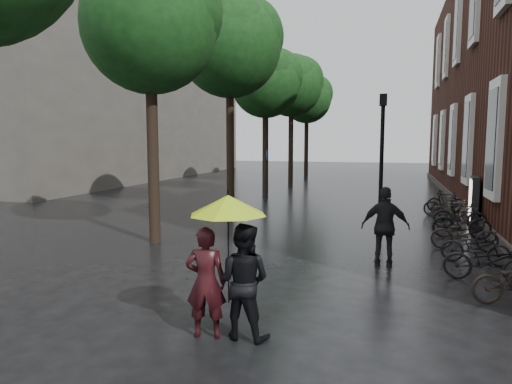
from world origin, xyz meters
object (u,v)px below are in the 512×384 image
at_px(pedestrian_walking, 385,227).
at_px(person_burgundy, 206,282).
at_px(parked_bicycles, 465,227).
at_px(person_black, 243,281).
at_px(ad_lightbox, 474,201).
at_px(lamp_post, 382,150).

bearing_deg(pedestrian_walking, person_burgundy, 61.83).
relative_size(person_burgundy, parked_bicycles, 0.14).
relative_size(person_black, ad_lightbox, 1.03).
height_order(person_burgundy, pedestrian_walking, pedestrian_walking).
relative_size(person_burgundy, lamp_post, 0.39).
xyz_separation_m(person_burgundy, parked_bicycles, (4.74, 8.13, -0.39)).
bearing_deg(parked_bicycles, person_burgundy, -120.23).
height_order(person_burgundy, lamp_post, lamp_post).
relative_size(pedestrian_walking, ad_lightbox, 1.11).
bearing_deg(parked_bicycles, person_black, -117.70).
distance_m(person_burgundy, lamp_post, 9.10).
relative_size(person_black, pedestrian_walking, 0.93).
bearing_deg(person_burgundy, parked_bicycles, -131.93).
relative_size(person_burgundy, pedestrian_walking, 0.90).
relative_size(person_burgundy, person_black, 0.97).
distance_m(person_black, pedestrian_walking, 5.11).
xyz_separation_m(person_burgundy, pedestrian_walking, (2.53, 4.85, 0.09)).
height_order(person_black, lamp_post, lamp_post).
xyz_separation_m(person_black, parked_bicycles, (4.19, 7.99, -0.41)).
bearing_deg(person_black, person_burgundy, 19.85).
distance_m(pedestrian_walking, parked_bicycles, 3.98).
height_order(person_burgundy, person_black, person_black).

